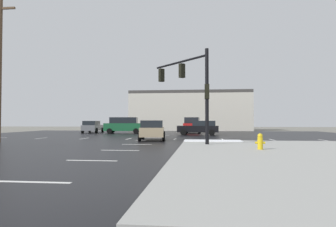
% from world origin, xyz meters
% --- Properties ---
extents(ground_plane, '(120.00, 120.00, 0.00)m').
position_xyz_m(ground_plane, '(0.00, 0.00, 0.00)').
color(ground_plane, slate).
extents(road_asphalt, '(44.00, 44.00, 0.02)m').
position_xyz_m(road_asphalt, '(0.00, 0.00, 0.01)').
color(road_asphalt, black).
rests_on(road_asphalt, ground_plane).
extents(snow_strip_curbside, '(4.00, 1.60, 0.06)m').
position_xyz_m(snow_strip_curbside, '(5.00, -4.00, 0.17)').
color(snow_strip_curbside, white).
rests_on(snow_strip_curbside, sidewalk_corner).
extents(lane_markings, '(36.15, 36.15, 0.01)m').
position_xyz_m(lane_markings, '(1.20, -1.38, 0.02)').
color(lane_markings, silver).
rests_on(lane_markings, road_asphalt).
extents(traffic_signal_mast, '(3.82, 4.18, 5.84)m').
position_xyz_m(traffic_signal_mast, '(3.53, -5.80, 4.07)').
color(traffic_signal_mast, black).
rests_on(traffic_signal_mast, sidewalk_corner).
extents(fire_hydrant, '(0.48, 0.26, 0.79)m').
position_xyz_m(fire_hydrant, '(7.07, -9.98, 0.54)').
color(fire_hydrant, gold).
rests_on(fire_hydrant, sidewalk_corner).
extents(strip_building_background, '(19.89, 8.00, 6.59)m').
position_xyz_m(strip_building_background, '(2.48, 25.71, 3.29)').
color(strip_building_background, beige).
rests_on(strip_building_background, ground_plane).
extents(suv_red, '(2.35, 4.91, 2.03)m').
position_xyz_m(suv_red, '(3.13, 13.48, 1.09)').
color(suv_red, '#B21919').
rests_on(suv_red, road_asphalt).
extents(sedan_tan, '(2.43, 4.68, 1.58)m').
position_xyz_m(sedan_tan, '(0.32, -1.57, 0.85)').
color(sedan_tan, tan).
rests_on(sedan_tan, road_asphalt).
extents(sedan_grey, '(2.29, 4.64, 1.58)m').
position_xyz_m(sedan_grey, '(-10.12, 12.88, 0.85)').
color(sedan_grey, slate).
rests_on(sedan_grey, road_asphalt).
extents(sedan_black, '(4.63, 2.27, 1.58)m').
position_xyz_m(sedan_black, '(4.09, 7.84, 0.85)').
color(sedan_black, black).
rests_on(sedan_black, road_asphalt).
extents(suv_green, '(4.98, 2.58, 2.03)m').
position_xyz_m(suv_green, '(-5.48, 11.47, 1.09)').
color(suv_green, '#195933').
rests_on(suv_green, road_asphalt).
extents(utility_pole_mid, '(2.20, 0.28, 10.47)m').
position_xyz_m(utility_pole_mid, '(-10.16, -5.40, 5.46)').
color(utility_pole_mid, brown).
rests_on(utility_pole_mid, ground_plane).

